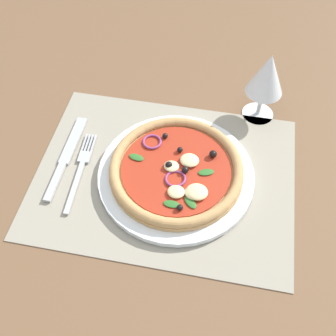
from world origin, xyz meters
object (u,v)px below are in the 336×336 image
object	(u,v)px
plate	(176,174)
pizza	(177,169)
knife	(66,156)
fork	(81,167)
wine_glass	(267,76)

from	to	relation	value
plate	pizza	xyz separation A→B (cm)	(0.06, -0.07, 1.69)
pizza	knife	bearing A→B (deg)	178.30
fork	wine_glass	bearing A→B (deg)	-60.06
knife	fork	bearing A→B (deg)	-118.77
fork	knife	xyz separation A→B (cm)	(-3.55, 1.97, 0.03)
plate	fork	world-z (taller)	plate
pizza	fork	world-z (taller)	pizza
pizza	wine_glass	bearing A→B (deg)	54.14
pizza	wine_glass	size ratio (longest dim) A/B	1.61
fork	wine_glass	size ratio (longest dim) A/B	1.21
plate	knife	world-z (taller)	plate
plate	knife	size ratio (longest dim) A/B	1.41
plate	fork	size ratio (longest dim) A/B	1.56
plate	fork	distance (cm)	17.63
fork	wine_glass	xyz separation A→B (cm)	(31.30, 20.25, 9.52)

